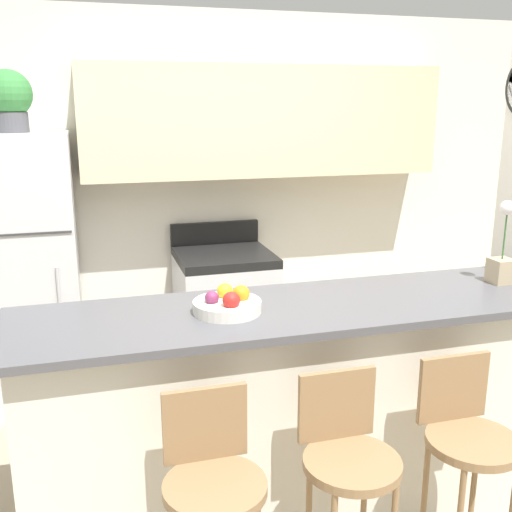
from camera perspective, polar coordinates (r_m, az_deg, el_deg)
wall_back at (r=4.37m, az=-2.47°, el=8.76°), size 5.60×0.38×2.55m
counter_bar at (r=2.84m, az=3.96°, el=-14.81°), size 2.50×0.65×1.06m
refrigerator at (r=4.08m, az=-21.10°, el=-1.46°), size 0.65×0.67×1.75m
stove_range at (r=4.30m, az=-2.98°, el=-5.48°), size 0.65×0.64×1.07m
bar_stool_left at (r=2.23m, az=-4.15°, el=-21.02°), size 0.36×0.36×0.95m
bar_stool_mid at (r=2.37m, az=8.70°, el=-18.86°), size 0.36×0.36×0.95m
bar_stool_right at (r=2.60m, az=19.40°, el=-16.33°), size 0.36×0.36×0.95m
potted_plant_on_fridge at (r=3.95m, az=-22.53°, el=13.65°), size 0.28×0.28×0.37m
orchid_vase at (r=3.14m, az=22.41°, el=-0.18°), size 0.11×0.11×0.41m
fruit_bowl at (r=2.52m, az=-2.71°, el=-4.59°), size 0.29×0.29×0.11m
trash_bin at (r=4.09m, az=-12.72°, el=-11.03°), size 0.28×0.28×0.38m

